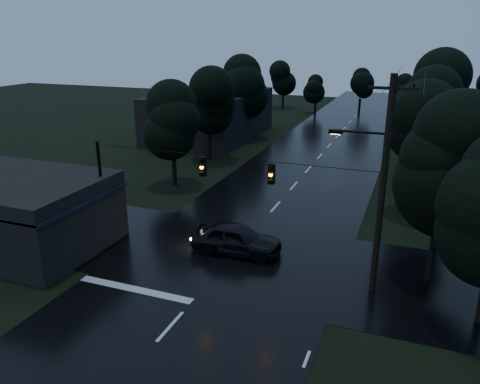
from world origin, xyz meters
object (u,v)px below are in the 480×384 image
Objects in this scene: utility_pole_main at (381,184)px; car at (237,239)px; storefront at (3,209)px; utility_pole_far at (411,139)px.

utility_pole_main is 2.01× the size of car.
car is at bearing 14.65° from storefront.
storefront is 1.62× the size of utility_pole_far.
car is at bearing -117.85° from utility_pole_far.
utility_pole_main is at bearing -93.00° from utility_pole_far.
utility_pole_far reaches higher than storefront.
utility_pole_far is (21.25, 19.00, 1.86)m from storefront.
utility_pole_main is (20.36, 2.00, 3.24)m from storefront.
storefront is 13.49m from car.
storefront is 2.44× the size of car.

